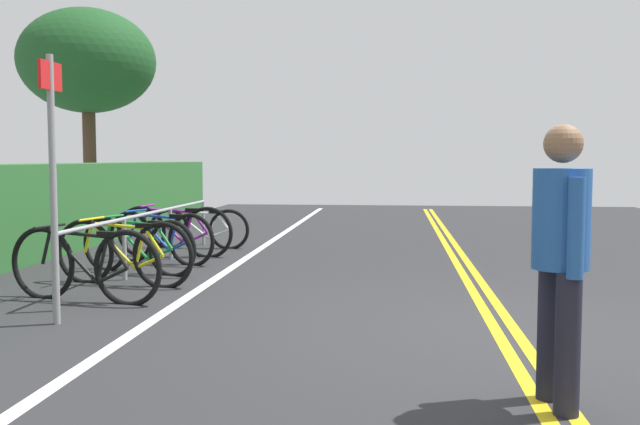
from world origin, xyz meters
The scene contains 15 objects.
ground_plane centered at (0.00, 0.00, -0.03)m, with size 31.68×12.28×0.05m, color #2B2B2D.
centre_line_yellow_inner centered at (0.00, -0.08, 0.00)m, with size 28.51×0.10×0.00m, color gold.
centre_line_yellow_outer centered at (0.00, 0.08, 0.00)m, with size 28.51×0.10×0.00m, color gold.
bike_lane_stripe_white centered at (0.00, 3.05, 0.00)m, with size 28.51×0.12×0.00m, color white.
bike_rack centered at (2.95, 4.09, 0.57)m, with size 5.19×0.05×0.75m.
bicycle_0 centered at (0.85, 4.02, 0.37)m, with size 0.52×1.75×0.79m.
bicycle_1 centered at (1.78, 3.98, 0.37)m, with size 0.51×1.76×0.78m.
bicycle_2 centered at (2.62, 4.13, 0.34)m, with size 0.69×1.69×0.74m.
bicycle_3 centered at (3.45, 4.12, 0.35)m, with size 0.63×1.67×0.75m.
bicycle_4 centered at (4.13, 4.14, 0.37)m, with size 0.46×1.79×0.78m.
bicycle_5 centered at (5.08, 4.04, 0.32)m, with size 0.46×1.64×0.68m.
pedestrian centered at (-1.75, -0.01, 0.93)m, with size 0.48×0.32×1.62m.
sign_post_near centered at (-0.11, 3.83, 1.39)m, with size 0.36×0.06×2.31m.
hedge_backdrop centered at (4.45, 6.32, 0.68)m, with size 14.14×1.10×1.35m, color #2D6B30.
tree_mid centered at (10.26, 8.17, 3.71)m, with size 3.17×3.17×4.95m.
Camera 1 is at (-5.82, 0.93, 1.43)m, focal length 39.43 mm.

